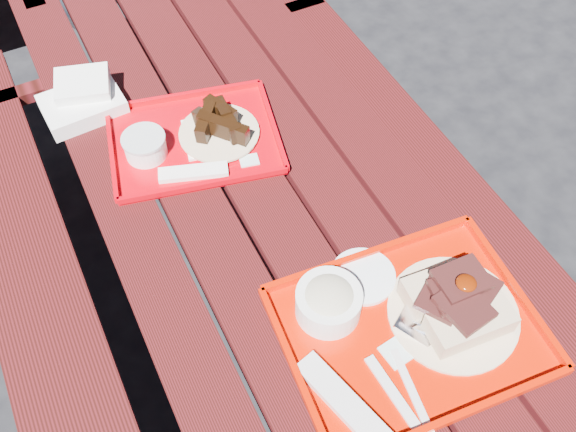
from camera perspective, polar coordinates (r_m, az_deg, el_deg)
name	(u,v)px	position (r m, az deg, el deg)	size (l,w,h in m)	color
ground	(268,331)	(2.14, -1.83, -10.19)	(60.00, 60.00, 0.00)	black
picnic_table_near	(262,234)	(1.66, -2.33, -1.60)	(1.41, 2.40, 0.75)	#420C10
near_tray	(405,315)	(1.30, 10.36, -8.63)	(0.53, 0.43, 0.16)	red
far_tray	(191,140)	(1.59, -8.59, 6.73)	(0.47, 0.40, 0.07)	#C6000B
white_cloth	(83,99)	(1.74, -17.78, 9.83)	(0.20, 0.17, 0.08)	white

